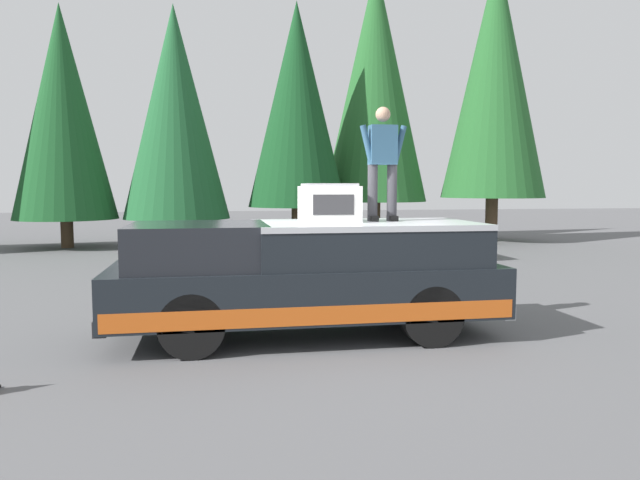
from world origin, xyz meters
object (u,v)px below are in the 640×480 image
(pickup_truck, at_px, (306,276))
(person_on_truck_bed, at_px, (383,161))
(compressor_unit, at_px, (329,203))
(parked_car_grey, at_px, (418,240))
(parked_car_black, at_px, (230,243))

(pickup_truck, distance_m, person_on_truck_bed, 2.07)
(compressor_unit, bearing_deg, parked_car_grey, -27.64)
(person_on_truck_bed, distance_m, parked_car_grey, 9.12)
(compressor_unit, height_order, parked_car_black, compressor_unit)
(parked_car_black, bearing_deg, parked_car_grey, -91.58)
(compressor_unit, height_order, person_on_truck_bed, person_on_truck_bed)
(compressor_unit, distance_m, parked_car_grey, 9.44)
(person_on_truck_bed, xyz_separation_m, parked_car_black, (8.34, 2.04, -1.97))
(pickup_truck, relative_size, compressor_unit, 6.60)
(compressor_unit, height_order, parked_car_grey, compressor_unit)
(compressor_unit, bearing_deg, parked_car_black, 8.19)
(compressor_unit, xyz_separation_m, person_on_truck_bed, (0.09, -0.83, 0.62))
(person_on_truck_bed, xyz_separation_m, parked_car_grey, (8.18, -3.50, -1.97))
(parked_car_grey, height_order, parked_car_black, same)
(compressor_unit, distance_m, person_on_truck_bed, 1.04)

